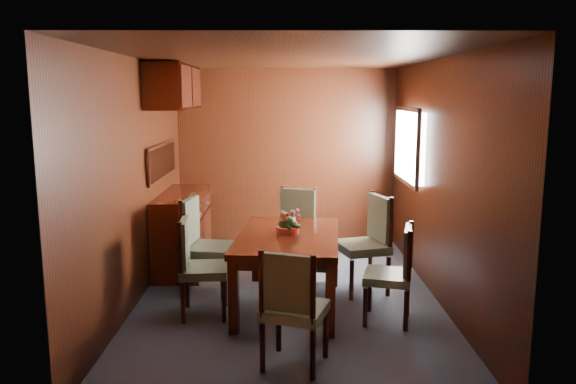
{
  "coord_description": "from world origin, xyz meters",
  "views": [
    {
      "loc": [
        -0.04,
        -5.52,
        2.04
      ],
      "look_at": [
        0.0,
        0.2,
        1.05
      ],
      "focal_mm": 35.0,
      "sensor_mm": 36.0,
      "label": 1
    }
  ],
  "objects_px": {
    "dining_table": "(288,244)",
    "chair_head": "(292,303)",
    "chair_left_near": "(196,261)",
    "chair_right_near": "(396,269)",
    "sideboard": "(183,230)",
    "flower_centerpiece": "(288,222)"
  },
  "relations": [
    {
      "from": "dining_table",
      "to": "chair_head",
      "type": "distance_m",
      "value": 1.32
    },
    {
      "from": "chair_head",
      "to": "dining_table",
      "type": "bearing_deg",
      "value": 109.33
    },
    {
      "from": "chair_left_near",
      "to": "chair_head",
      "type": "distance_m",
      "value": 1.38
    },
    {
      "from": "chair_left_near",
      "to": "chair_right_near",
      "type": "distance_m",
      "value": 1.83
    },
    {
      "from": "dining_table",
      "to": "chair_left_near",
      "type": "distance_m",
      "value": 0.9
    },
    {
      "from": "dining_table",
      "to": "chair_head",
      "type": "relative_size",
      "value": 1.7
    },
    {
      "from": "chair_head",
      "to": "sideboard",
      "type": "bearing_deg",
      "value": 134.83
    },
    {
      "from": "sideboard",
      "to": "chair_left_near",
      "type": "height_order",
      "value": "chair_left_near"
    },
    {
      "from": "sideboard",
      "to": "chair_left_near",
      "type": "distance_m",
      "value": 1.56
    },
    {
      "from": "sideboard",
      "to": "chair_left_near",
      "type": "xyz_separation_m",
      "value": [
        0.39,
        -1.5,
        0.07
      ]
    },
    {
      "from": "sideboard",
      "to": "flower_centerpiece",
      "type": "relative_size",
      "value": 5.72
    },
    {
      "from": "sideboard",
      "to": "dining_table",
      "type": "xyz_separation_m",
      "value": [
        1.25,
        -1.25,
        0.16
      ]
    },
    {
      "from": "dining_table",
      "to": "chair_right_near",
      "type": "height_order",
      "value": "chair_right_near"
    },
    {
      "from": "dining_table",
      "to": "chair_right_near",
      "type": "distance_m",
      "value": 1.06
    },
    {
      "from": "chair_right_near",
      "to": "chair_head",
      "type": "xyz_separation_m",
      "value": [
        -0.95,
        -0.89,
        0.02
      ]
    },
    {
      "from": "sideboard",
      "to": "dining_table",
      "type": "relative_size",
      "value": 0.87
    },
    {
      "from": "chair_right_near",
      "to": "chair_head",
      "type": "height_order",
      "value": "chair_head"
    },
    {
      "from": "dining_table",
      "to": "chair_right_near",
      "type": "relative_size",
      "value": 1.78
    },
    {
      "from": "chair_left_near",
      "to": "chair_head",
      "type": "relative_size",
      "value": 1.0
    },
    {
      "from": "flower_centerpiece",
      "to": "dining_table",
      "type": "bearing_deg",
      "value": -77.72
    },
    {
      "from": "chair_left_near",
      "to": "flower_centerpiece",
      "type": "distance_m",
      "value": 0.95
    },
    {
      "from": "chair_right_near",
      "to": "flower_centerpiece",
      "type": "height_order",
      "value": "flower_centerpiece"
    }
  ]
}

